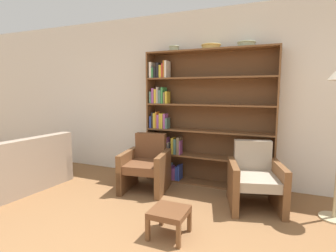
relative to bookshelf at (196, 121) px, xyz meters
The scene contains 9 objects.
wall_back 0.44m from the bookshelf, 46.83° to the left, with size 12.00×0.06×2.75m.
bookshelf is the anchor object (origin of this frame).
bowl_copper 1.21m from the bookshelf, behind, with size 0.17×0.17×0.09m.
bowl_slate 1.17m from the bookshelf, ahead, with size 0.30×0.30×0.07m.
bowl_olive 1.36m from the bookshelf, ahead, with size 0.26×0.26×0.08m.
couch 2.92m from the bookshelf, 149.18° to the right, with size 1.06×1.68×0.80m.
armchair_leather 1.05m from the bookshelf, 135.51° to the right, with size 0.74×0.77×0.83m.
armchair_cushioned 1.30m from the bookshelf, 31.21° to the right, with size 0.80×0.83×0.83m.
footstool 1.85m from the bookshelf, 82.06° to the right, with size 0.37×0.37×0.29m.
Camera 1 is at (1.05, -1.37, 1.48)m, focal length 28.00 mm.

